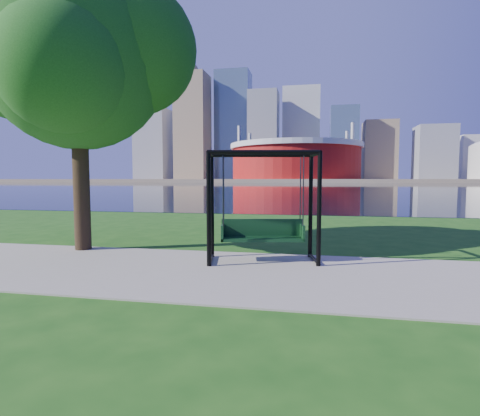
# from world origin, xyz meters

# --- Properties ---
(ground) EXTENTS (900.00, 900.00, 0.00)m
(ground) POSITION_xyz_m (0.00, 0.00, 0.00)
(ground) COLOR #1E5114
(ground) RESTS_ON ground
(path) EXTENTS (120.00, 4.00, 0.03)m
(path) POSITION_xyz_m (0.00, -0.50, 0.01)
(path) COLOR #9E937F
(path) RESTS_ON ground
(river) EXTENTS (900.00, 180.00, 0.02)m
(river) POSITION_xyz_m (0.00, 102.00, 0.01)
(river) COLOR black
(river) RESTS_ON ground
(far_bank) EXTENTS (900.00, 228.00, 2.00)m
(far_bank) POSITION_xyz_m (0.00, 306.00, 1.00)
(far_bank) COLOR #937F60
(far_bank) RESTS_ON ground
(stadium) EXTENTS (83.00, 83.00, 32.00)m
(stadium) POSITION_xyz_m (-10.00, 235.00, 14.23)
(stadium) COLOR maroon
(stadium) RESTS_ON far_bank
(skyline) EXTENTS (392.00, 66.00, 96.50)m
(skyline) POSITION_xyz_m (-4.27, 319.39, 35.89)
(skyline) COLOR gray
(skyline) RESTS_ON far_bank
(swing) EXTENTS (2.60, 1.51, 2.50)m
(swing) POSITION_xyz_m (0.59, 0.63, 1.21)
(swing) COLOR black
(swing) RESTS_ON ground
(park_tree) EXTENTS (5.87, 5.30, 7.29)m
(park_tree) POSITION_xyz_m (-4.33, 1.19, 5.06)
(park_tree) COLOR black
(park_tree) RESTS_ON ground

